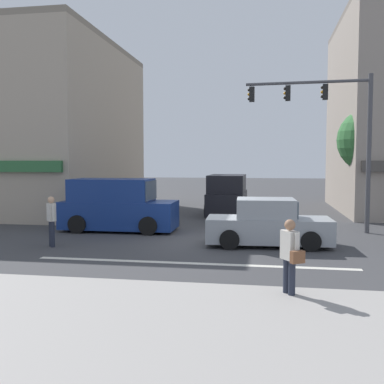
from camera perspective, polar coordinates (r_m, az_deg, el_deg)
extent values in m
plane|color=#3D3D3F|center=(15.97, 2.12, -6.27)|extent=(120.00, 120.00, 0.00)
cube|color=silver|center=(12.58, 0.02, -9.04)|extent=(9.00, 0.24, 0.01)
cube|color=#9E9993|center=(7.87, -6.31, -16.54)|extent=(40.00, 5.00, 0.16)
cube|color=tan|center=(28.10, -20.52, 7.28)|extent=(10.99, 11.92, 9.17)
cube|color=gray|center=(28.79, -20.76, 16.72)|extent=(10.99, 11.92, 0.30)
cylinder|color=#4C3823|center=(23.73, 21.51, 0.07)|extent=(0.32, 0.32, 2.68)
sphere|color=#337038|center=(23.70, 21.67, 6.17)|extent=(3.16, 3.16, 3.16)
cylinder|color=brown|center=(23.45, -17.34, 7.45)|extent=(0.22, 0.22, 8.67)
cube|color=#473828|center=(24.02, -17.54, 16.85)|extent=(1.40, 0.12, 0.10)
cylinder|color=#47474C|center=(18.84, 21.54, 4.49)|extent=(0.18, 0.18, 6.20)
cylinder|color=#47474C|center=(18.89, 14.35, 13.33)|extent=(4.80, 0.38, 0.12)
cube|color=black|center=(18.86, 16.57, 12.08)|extent=(0.21, 0.25, 0.60)
sphere|color=black|center=(18.88, 16.21, 12.63)|extent=(0.12, 0.12, 0.12)
sphere|color=orange|center=(18.85, 16.20, 12.09)|extent=(0.12, 0.12, 0.12)
sphere|color=black|center=(18.82, 16.19, 11.55)|extent=(0.12, 0.12, 0.12)
cube|color=black|center=(18.82, 12.09, 12.17)|extent=(0.21, 0.25, 0.60)
sphere|color=black|center=(18.85, 11.73, 12.72)|extent=(0.12, 0.12, 0.12)
sphere|color=orange|center=(18.82, 11.72, 12.17)|extent=(0.12, 0.12, 0.12)
sphere|color=black|center=(18.80, 11.71, 11.63)|extent=(0.12, 0.12, 0.12)
cube|color=black|center=(18.89, 7.62, 12.19)|extent=(0.21, 0.25, 0.60)
sphere|color=black|center=(18.93, 7.25, 12.73)|extent=(0.12, 0.12, 0.12)
sphere|color=orange|center=(18.90, 7.25, 12.19)|extent=(0.12, 0.12, 0.12)
sphere|color=black|center=(18.88, 7.24, 11.65)|extent=(0.12, 0.12, 0.12)
cube|color=#999EA3|center=(15.28, 9.68, -4.73)|extent=(4.18, 1.89, 0.80)
cube|color=#999EA3|center=(15.18, 9.34, -2.04)|extent=(1.97, 1.65, 0.64)
cube|color=#475666|center=(15.26, 12.98, -2.06)|extent=(0.13, 1.44, 0.54)
cylinder|color=black|center=(16.26, 14.02, -5.05)|extent=(0.65, 0.21, 0.64)
cylinder|color=black|center=(14.60, 14.85, -6.09)|extent=(0.65, 0.21, 0.64)
cylinder|color=black|center=(16.14, 5.00, -5.02)|extent=(0.65, 0.21, 0.64)
cylinder|color=black|center=(14.47, 4.78, -6.06)|extent=(0.65, 0.21, 0.64)
cube|color=black|center=(23.81, 4.54, -1.29)|extent=(1.85, 4.60, 1.10)
cube|color=black|center=(23.45, 4.49, 1.08)|extent=(1.81, 3.20, 0.90)
cube|color=#475666|center=(25.06, 4.81, 1.26)|extent=(1.66, 0.06, 0.76)
cylinder|color=black|center=(25.35, 2.74, -1.65)|extent=(0.20, 0.72, 0.72)
cylinder|color=black|center=(25.20, 6.90, -1.71)|extent=(0.20, 0.72, 0.72)
cylinder|color=black|center=(22.53, 1.89, -2.35)|extent=(0.20, 0.72, 0.72)
cylinder|color=black|center=(22.37, 6.57, -2.42)|extent=(0.20, 0.72, 0.72)
cube|color=navy|center=(18.48, -9.19, -2.84)|extent=(4.62, 1.90, 1.10)
cube|color=navy|center=(18.48, -10.11, 0.26)|extent=(3.22, 1.84, 0.90)
cube|color=#475666|center=(18.02, -5.23, 0.22)|extent=(0.08, 1.66, 0.76)
cylinder|color=black|center=(19.01, -4.22, -3.53)|extent=(0.72, 0.21, 0.72)
cylinder|color=black|center=(17.24, -5.61, -4.31)|extent=(0.72, 0.21, 0.72)
cylinder|color=black|center=(19.85, -12.28, -3.29)|extent=(0.72, 0.21, 0.72)
cylinder|color=black|center=(18.16, -14.37, -3.99)|extent=(0.72, 0.21, 0.72)
cylinder|color=#232838|center=(9.48, 11.91, -10.81)|extent=(0.14, 0.14, 0.86)
cylinder|color=#232838|center=(9.34, 12.55, -11.05)|extent=(0.14, 0.14, 0.86)
cube|color=beige|center=(9.25, 12.30, -6.61)|extent=(0.38, 0.42, 0.58)
sphere|color=#9E7051|center=(9.18, 12.33, -4.10)|extent=(0.22, 0.22, 0.22)
cylinder|color=beige|center=(9.44, 11.45, -6.38)|extent=(0.09, 0.09, 0.56)
cylinder|color=beige|center=(9.06, 13.18, -6.85)|extent=(0.09, 0.09, 0.56)
cube|color=brown|center=(9.01, 13.25, -8.04)|extent=(0.30, 0.25, 0.24)
cylinder|color=#232838|center=(15.68, -17.46, -5.04)|extent=(0.14, 0.14, 0.86)
cylinder|color=#232838|center=(15.51, -17.28, -5.14)|extent=(0.14, 0.14, 0.86)
cube|color=beige|center=(15.50, -17.43, -2.46)|extent=(0.41, 0.41, 0.58)
sphere|color=tan|center=(15.46, -17.46, -0.95)|extent=(0.22, 0.22, 0.22)
cylinder|color=beige|center=(15.73, -17.66, -2.37)|extent=(0.09, 0.09, 0.56)
cylinder|color=beige|center=(15.27, -17.19, -2.55)|extent=(0.09, 0.09, 0.56)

